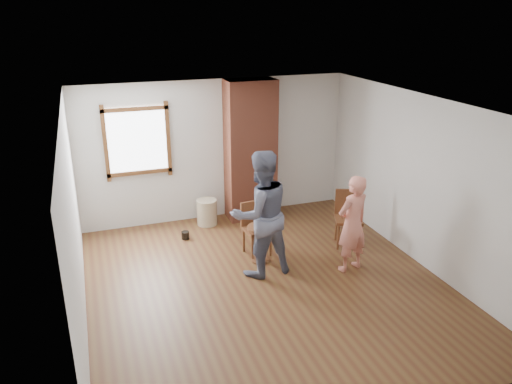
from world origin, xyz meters
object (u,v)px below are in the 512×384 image
(man, at_px, (261,214))
(side_table, at_px, (260,238))
(person_pink, at_px, (352,224))
(dining_chair_left, at_px, (255,225))
(stoneware_crock, at_px, (207,212))
(dining_chair_right, at_px, (348,215))

(man, bearing_deg, side_table, -115.98)
(side_table, height_order, person_pink, person_pink)
(dining_chair_left, bearing_deg, man, -109.56)
(stoneware_crock, xyz_separation_m, side_table, (0.44, -1.67, 0.16))
(man, xyz_separation_m, person_pink, (1.33, -0.35, -0.20))
(dining_chair_left, distance_m, person_pink, 1.58)
(stoneware_crock, height_order, dining_chair_left, dining_chair_left)
(stoneware_crock, xyz_separation_m, dining_chair_right, (2.05, -1.55, 0.28))
(dining_chair_right, distance_m, man, 1.84)
(side_table, relative_size, person_pink, 0.40)
(side_table, distance_m, person_pink, 1.44)
(dining_chair_left, height_order, dining_chair_right, dining_chair_right)
(dining_chair_right, height_order, person_pink, person_pink)
(side_table, relative_size, man, 0.31)
(stoneware_crock, height_order, man, man)
(stoneware_crock, distance_m, dining_chair_left, 1.44)
(stoneware_crock, relative_size, dining_chair_right, 0.51)
(side_table, height_order, man, man)
(stoneware_crock, distance_m, man, 2.16)
(stoneware_crock, relative_size, man, 0.25)
(dining_chair_left, distance_m, man, 0.83)
(dining_chair_right, distance_m, person_pink, 0.93)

